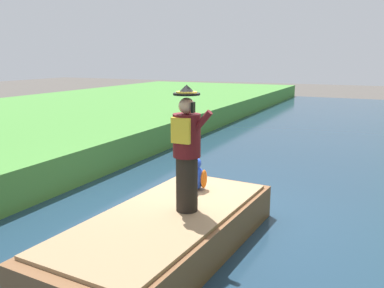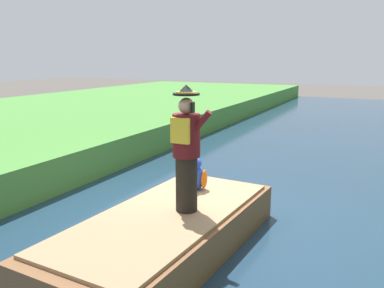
% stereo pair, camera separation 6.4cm
% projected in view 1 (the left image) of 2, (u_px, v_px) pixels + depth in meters
% --- Properties ---
extents(ground_plane, '(80.00, 80.00, 0.00)m').
position_uv_depth(ground_plane, '(205.00, 223.00, 7.29)').
color(ground_plane, '#4C4742').
extents(canal_water, '(6.52, 48.00, 0.10)m').
position_uv_depth(canal_water, '(205.00, 221.00, 7.28)').
color(canal_water, '#1E384C').
rests_on(canal_water, ground).
extents(boat, '(2.05, 4.30, 0.61)m').
position_uv_depth(boat, '(166.00, 233.00, 5.95)').
color(boat, brown).
rests_on(boat, canal_water).
extents(person_pirate, '(0.61, 0.42, 1.85)m').
position_uv_depth(person_pirate, '(187.00, 150.00, 5.80)').
color(person_pirate, black).
rests_on(person_pirate, boat).
extents(parrot_plush, '(0.36, 0.34, 0.57)m').
position_uv_depth(parrot_plush, '(196.00, 176.00, 6.90)').
color(parrot_plush, blue).
rests_on(parrot_plush, boat).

